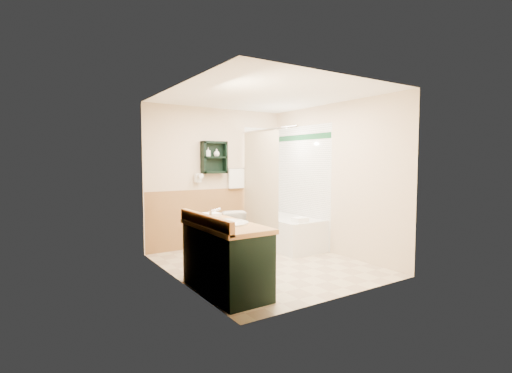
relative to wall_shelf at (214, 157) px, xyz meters
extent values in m
plane|color=beige|center=(0.10, -1.41, -1.55)|extent=(3.00, 3.00, 0.00)
cube|color=#F6E4C0|center=(0.10, 0.11, -0.35)|extent=(2.60, 0.04, 2.40)
cube|color=#F6E4C0|center=(-1.22, -1.41, -0.35)|extent=(0.04, 3.00, 2.40)
cube|color=#F6E4C0|center=(1.42, -1.41, -0.35)|extent=(0.04, 3.00, 2.40)
cube|color=white|center=(0.10, -1.41, 0.87)|extent=(2.60, 3.00, 0.04)
cube|color=black|center=(0.00, 0.00, 0.00)|extent=(0.45, 0.15, 0.55)
cylinder|color=silver|center=(0.63, -0.66, 0.45)|extent=(0.03, 1.60, 0.03)
cube|color=black|center=(-0.89, -2.06, -1.16)|extent=(0.59, 1.23, 0.78)
cube|color=white|center=(1.03, -0.62, -1.29)|extent=(0.78, 1.50, 0.52)
imported|color=white|center=(0.11, -0.32, -1.21)|extent=(0.52, 0.75, 0.67)
cube|color=white|center=(-0.80, -1.45, -0.75)|extent=(0.25, 0.19, 0.04)
imported|color=black|center=(-1.06, -1.52, -0.67)|extent=(0.15, 0.07, 0.20)
cube|color=white|center=(0.90, -1.20, -0.99)|extent=(0.22, 0.19, 0.07)
imported|color=white|center=(-0.12, -0.01, 0.05)|extent=(0.11, 0.17, 0.07)
imported|color=white|center=(0.04, -0.01, 0.07)|extent=(0.11, 0.14, 0.10)
camera|label=1|loc=(-2.86, -5.72, -0.06)|focal=26.00mm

